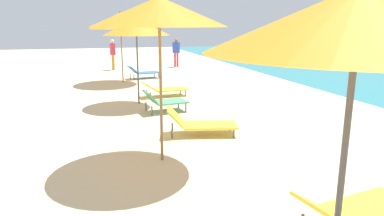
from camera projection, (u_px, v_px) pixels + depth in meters
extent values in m
cylinder|color=#4C4C51|center=(339.00, 200.00, 2.67)|extent=(0.05, 0.05, 2.20)
cone|color=orange|center=(358.00, 20.00, 2.36)|extent=(2.10, 2.10, 0.45)
cube|color=yellow|center=(373.00, 209.00, 4.14)|extent=(1.22, 0.85, 0.04)
cube|color=yellow|center=(325.00, 212.00, 3.78)|extent=(0.54, 0.73, 0.29)
cylinder|color=#59595E|center=(376.00, 202.00, 4.61)|extent=(0.04, 0.04, 0.27)
cylinder|color=olive|center=(161.00, 96.00, 6.15)|extent=(0.05, 0.05, 2.36)
cone|color=orange|center=(159.00, 12.00, 5.82)|extent=(2.28, 2.28, 0.48)
cube|color=yellow|center=(210.00, 125.00, 7.87)|extent=(1.30, 0.89, 0.04)
cube|color=yellow|center=(176.00, 116.00, 7.80)|extent=(0.51, 0.71, 0.40)
cylinder|color=#59595E|center=(230.00, 126.00, 8.18)|extent=(0.04, 0.04, 0.19)
cylinder|color=#59595E|center=(234.00, 133.00, 7.66)|extent=(0.04, 0.04, 0.19)
cylinder|color=#59595E|center=(172.00, 127.00, 8.13)|extent=(0.04, 0.04, 0.19)
cylinder|color=#59595E|center=(172.00, 134.00, 7.60)|extent=(0.04, 0.04, 0.19)
cylinder|color=#4C4C51|center=(138.00, 70.00, 10.71)|extent=(0.05, 0.05, 2.08)
cone|color=orange|center=(136.00, 27.00, 10.42)|extent=(1.97, 1.97, 0.48)
sphere|color=#4C4C51|center=(136.00, 18.00, 10.36)|extent=(0.06, 0.06, 0.06)
cube|color=yellow|center=(171.00, 89.00, 12.10)|extent=(1.14, 0.73, 0.04)
cube|color=yellow|center=(149.00, 86.00, 11.81)|extent=(0.47, 0.67, 0.28)
cylinder|color=#59595E|center=(180.00, 91.00, 12.52)|extent=(0.04, 0.04, 0.20)
cylinder|color=#59595E|center=(185.00, 93.00, 12.04)|extent=(0.04, 0.04, 0.20)
cylinder|color=#59595E|center=(147.00, 93.00, 12.11)|extent=(0.04, 0.04, 0.20)
cylinder|color=#59595E|center=(151.00, 96.00, 11.62)|extent=(0.04, 0.04, 0.20)
cube|color=#4CA572|center=(170.00, 102.00, 9.96)|extent=(0.99, 0.79, 0.04)
cube|color=#4CA572|center=(150.00, 97.00, 9.70)|extent=(0.36, 0.71, 0.33)
cylinder|color=#59595E|center=(178.00, 103.00, 10.39)|extent=(0.04, 0.04, 0.25)
cylinder|color=#59595E|center=(186.00, 108.00, 9.87)|extent=(0.04, 0.04, 0.25)
cylinder|color=#59595E|center=(146.00, 106.00, 10.01)|extent=(0.04, 0.04, 0.25)
cylinder|color=#59595E|center=(152.00, 111.00, 9.49)|extent=(0.04, 0.04, 0.25)
cylinder|color=olive|center=(122.00, 56.00, 14.67)|extent=(0.05, 0.05, 2.20)
cone|color=orange|center=(120.00, 21.00, 14.34)|extent=(2.54, 2.54, 0.66)
sphere|color=olive|center=(120.00, 11.00, 14.26)|extent=(0.06, 0.06, 0.06)
cube|color=blue|center=(148.00, 72.00, 16.06)|extent=(1.16, 0.86, 0.04)
cube|color=blue|center=(133.00, 70.00, 15.73)|extent=(0.48, 0.73, 0.33)
cylinder|color=#59595E|center=(154.00, 74.00, 16.53)|extent=(0.04, 0.04, 0.23)
cylinder|color=#59595E|center=(159.00, 76.00, 16.02)|extent=(0.04, 0.04, 0.23)
cylinder|color=#59595E|center=(130.00, 76.00, 16.03)|extent=(0.04, 0.04, 0.23)
cylinder|color=#59595E|center=(134.00, 77.00, 15.53)|extent=(0.04, 0.04, 0.23)
cylinder|color=#D8334C|center=(175.00, 60.00, 20.25)|extent=(0.11, 0.11, 0.80)
cylinder|color=#D8334C|center=(178.00, 60.00, 20.18)|extent=(0.11, 0.11, 0.80)
cube|color=#334CB2|center=(176.00, 48.00, 20.05)|extent=(0.41, 0.41, 0.60)
sphere|color=#9E704C|center=(176.00, 40.00, 19.96)|extent=(0.22, 0.22, 0.22)
cylinder|color=orange|center=(114.00, 62.00, 18.88)|extent=(0.11, 0.11, 0.80)
cylinder|color=orange|center=(113.00, 62.00, 19.03)|extent=(0.11, 0.11, 0.80)
cube|color=#D8334C|center=(113.00, 49.00, 18.80)|extent=(0.28, 0.39, 0.60)
sphere|color=beige|center=(112.00, 41.00, 18.70)|extent=(0.22, 0.22, 0.22)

